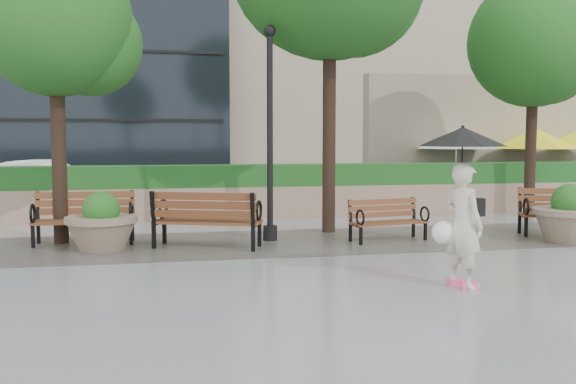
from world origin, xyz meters
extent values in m
plane|color=gray|center=(0.00, 0.00, 0.00)|extent=(100.00, 100.00, 0.00)
cube|color=#383330|center=(0.00, 3.00, 0.01)|extent=(28.00, 3.20, 0.01)
cube|color=#A18268|center=(0.00, 7.00, 0.40)|extent=(24.00, 0.80, 0.80)
cube|color=#194C19|center=(0.00, 7.00, 1.08)|extent=(24.00, 0.75, 0.55)
cube|color=tan|center=(9.50, 10.00, 2.00)|extent=(10.00, 0.60, 4.00)
cube|color=#194C19|center=(9.00, 7.80, 0.45)|extent=(8.00, 0.50, 0.90)
cube|color=black|center=(0.00, 11.00, 0.00)|extent=(40.00, 7.00, 0.00)
cube|color=brown|center=(-3.23, 3.43, 0.46)|extent=(1.88, 0.58, 0.05)
cube|color=brown|center=(-3.22, 3.73, 0.78)|extent=(1.87, 0.14, 0.44)
cube|color=black|center=(-3.23, 3.47, 0.24)|extent=(1.88, 0.68, 0.48)
torus|color=black|center=(-4.11, 3.26, 0.64)|extent=(0.06, 0.39, 0.38)
torus|color=black|center=(-2.34, 3.24, 0.64)|extent=(0.06, 0.39, 0.38)
cube|color=brown|center=(-0.93, 2.71, 0.49)|extent=(2.07, 1.26, 0.06)
cube|color=brown|center=(-1.04, 2.42, 0.83)|extent=(1.90, 0.83, 0.47)
cube|color=black|center=(-0.94, 2.67, 0.25)|extent=(2.11, 1.36, 0.51)
torus|color=black|center=(0.02, 2.56, 0.68)|extent=(0.20, 0.40, 0.41)
torus|color=black|center=(-1.74, 3.22, 0.68)|extent=(0.20, 0.40, 0.41)
cube|color=brown|center=(2.63, 2.70, 0.38)|extent=(1.60, 0.75, 0.04)
cube|color=brown|center=(2.58, 2.94, 0.64)|extent=(1.53, 0.40, 0.36)
cube|color=black|center=(2.62, 2.73, 0.20)|extent=(1.62, 0.83, 0.39)
torus|color=black|center=(1.94, 2.41, 0.53)|extent=(0.10, 0.32, 0.32)
torus|color=black|center=(3.37, 2.69, 0.53)|extent=(0.10, 0.32, 0.32)
cube|color=brown|center=(6.46, 2.61, 0.45)|extent=(1.91, 1.05, 0.05)
cube|color=brown|center=(6.54, 2.88, 0.76)|extent=(1.79, 0.64, 0.43)
cube|color=black|center=(6.47, 2.64, 0.23)|extent=(1.94, 1.15, 0.47)
torus|color=black|center=(5.58, 2.68, 0.63)|extent=(0.16, 0.37, 0.38)
cylinder|color=#7F6B56|center=(-2.84, 2.75, 0.57)|extent=(1.29, 1.29, 0.10)
sphere|color=#1F4814|center=(-2.84, 2.75, 0.75)|extent=(0.67, 0.67, 0.67)
cylinder|color=#7F6B56|center=(6.05, 1.92, 0.61)|extent=(1.38, 1.38, 0.11)
sphere|color=#1F4814|center=(6.05, 1.92, 0.80)|extent=(0.71, 0.71, 0.71)
cylinder|color=black|center=(0.34, 3.25, 2.03)|extent=(0.12, 0.12, 4.06)
cylinder|color=black|center=(0.34, 3.25, 0.15)|extent=(0.28, 0.28, 0.30)
sphere|color=black|center=(0.34, 3.25, 4.11)|extent=(0.24, 0.24, 0.24)
cylinder|color=black|center=(-3.69, 3.73, 1.99)|extent=(0.28, 0.28, 3.98)
sphere|color=#1F4814|center=(-3.69, 3.73, 4.26)|extent=(2.89, 2.89, 2.89)
sphere|color=#1F4814|center=(-3.09, 4.03, 3.87)|extent=(2.02, 2.02, 2.02)
cylinder|color=black|center=(1.77, 4.11, 2.73)|extent=(0.28, 0.28, 5.45)
cylinder|color=black|center=(7.68, 5.97, 2.10)|extent=(0.28, 0.28, 4.19)
sphere|color=#1F4814|center=(7.68, 5.97, 4.49)|extent=(3.35, 3.35, 3.35)
sphere|color=#1F4814|center=(8.28, 6.27, 4.07)|extent=(2.35, 2.35, 2.35)
cylinder|color=black|center=(7.11, 9.09, 0.05)|extent=(0.40, 0.40, 0.10)
cylinder|color=#99999E|center=(7.11, 9.09, 1.10)|extent=(0.06, 0.06, 2.20)
cone|color=white|center=(7.11, 9.09, 2.00)|extent=(2.50, 2.50, 0.60)
cylinder|color=black|center=(9.45, 8.61, 0.05)|extent=(0.40, 0.40, 0.10)
cylinder|color=#99999E|center=(9.45, 8.61, 1.10)|extent=(0.06, 0.06, 2.20)
cone|color=yellow|center=(9.45, 8.61, 2.00)|extent=(2.50, 2.50, 0.60)
imported|color=white|center=(-5.07, 10.47, 0.69)|extent=(4.41, 2.35, 1.38)
imported|color=beige|center=(2.29, -1.14, 0.92)|extent=(0.66, 0.78, 1.84)
cube|color=#F2598C|center=(2.24, -1.03, 0.05)|extent=(0.20, 0.28, 0.09)
cube|color=#F2598C|center=(2.34, -1.27, 0.05)|extent=(0.20, 0.28, 0.09)
cube|color=black|center=(2.48, -1.02, 1.09)|extent=(0.23, 0.36, 0.25)
sphere|color=white|center=(2.07, -0.99, 0.75)|extent=(0.32, 0.32, 0.32)
cylinder|color=black|center=(2.27, -1.10, 1.61)|extent=(0.02, 0.02, 0.98)
cone|color=black|center=(2.27, -1.10, 2.07)|extent=(1.19, 1.19, 0.25)
camera|label=1|loc=(-1.74, -9.20, 2.08)|focal=40.00mm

